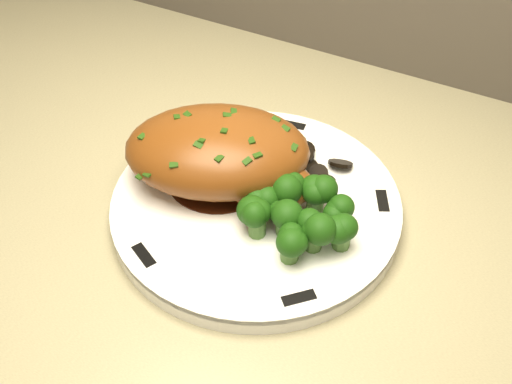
% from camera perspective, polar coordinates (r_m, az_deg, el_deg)
% --- Properties ---
extents(plate, '(0.32, 0.32, 0.02)m').
position_cam_1_polar(plate, '(0.57, -0.00, -1.33)').
color(plate, white).
rests_on(plate, counter).
extents(rim_accent_0, '(0.02, 0.03, 0.00)m').
position_cam_1_polar(rim_accent_0, '(0.57, 11.17, -0.79)').
color(rim_accent_0, black).
rests_on(rim_accent_0, plate).
extents(rim_accent_1, '(0.03, 0.01, 0.00)m').
position_cam_1_polar(rim_accent_1, '(0.64, 3.22, 5.96)').
color(rim_accent_1, black).
rests_on(rim_accent_1, plate).
extents(rim_accent_2, '(0.01, 0.03, 0.00)m').
position_cam_1_polar(rim_accent_2, '(0.62, -8.26, 3.70)').
color(rim_accent_2, black).
rests_on(rim_accent_2, plate).
extents(rim_accent_3, '(0.03, 0.02, 0.00)m').
position_cam_1_polar(rim_accent_3, '(0.53, -9.95, -5.57)').
color(rim_accent_3, black).
rests_on(rim_accent_3, plate).
extents(rim_accent_4, '(0.03, 0.03, 0.00)m').
position_cam_1_polar(rim_accent_4, '(0.49, 3.83, -9.39)').
color(rim_accent_4, black).
rests_on(rim_accent_4, plate).
extents(gravy_pool, '(0.09, 0.09, 0.00)m').
position_cam_1_polar(gravy_pool, '(0.58, -3.32, 1.32)').
color(gravy_pool, black).
rests_on(gravy_pool, plate).
extents(chicken_breast, '(0.20, 0.17, 0.06)m').
position_cam_1_polar(chicken_breast, '(0.56, -2.92, 3.34)').
color(chicken_breast, brown).
rests_on(chicken_breast, plate).
extents(mushroom_pile, '(0.09, 0.06, 0.02)m').
position_cam_1_polar(mushroom_pile, '(0.59, 3.22, 1.88)').
color(mushroom_pile, black).
rests_on(mushroom_pile, plate).
extents(broccoli_florets, '(0.10, 0.08, 0.03)m').
position_cam_1_polar(broccoli_florets, '(0.53, 3.80, -2.03)').
color(broccoli_florets, '#4E7B34').
rests_on(broccoli_florets, plate).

